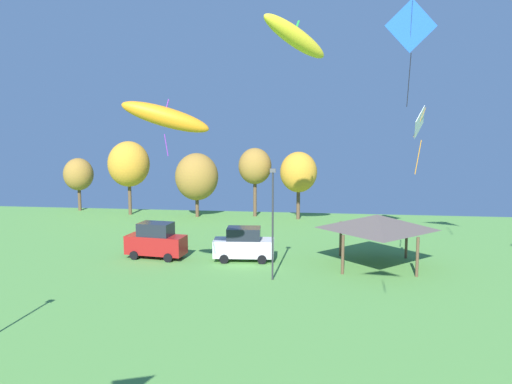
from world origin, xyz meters
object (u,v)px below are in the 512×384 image
(kite_flying_10, at_px, (419,125))
(park_pavilion, at_px, (377,222))
(kite_flying_8, at_px, (166,117))
(light_post_1, at_px, (273,218))
(kite_flying_6, at_px, (295,37))
(parked_car_leftmost, at_px, (156,241))
(treeline_tree_3, at_px, (255,166))
(parked_car_second_from_left, at_px, (244,244))
(treeline_tree_4, at_px, (299,172))
(kite_flying_5, at_px, (411,28))
(treeline_tree_2, at_px, (197,177))
(treeline_tree_0, at_px, (78,174))
(treeline_tree_1, at_px, (129,164))

(kite_flying_10, relative_size, park_pavilion, 0.70)
(kite_flying_8, height_order, light_post_1, kite_flying_8)
(kite_flying_6, bearing_deg, parked_car_leftmost, -179.13)
(parked_car_leftmost, relative_size, treeline_tree_3, 0.63)
(kite_flying_10, relative_size, light_post_1, 0.61)
(parked_car_second_from_left, bearing_deg, treeline_tree_4, 75.11)
(parked_car_leftmost, bearing_deg, kite_flying_5, 3.17)
(kite_flying_6, relative_size, treeline_tree_2, 0.76)
(treeline_tree_3, height_order, treeline_tree_4, treeline_tree_3)
(kite_flying_10, bearing_deg, kite_flying_8, -150.73)
(park_pavilion, bearing_deg, light_post_1, -148.36)
(kite_flying_10, bearing_deg, light_post_1, -169.37)
(parked_car_second_from_left, relative_size, park_pavilion, 0.72)
(treeline_tree_0, height_order, treeline_tree_3, treeline_tree_3)
(park_pavilion, xyz_separation_m, treeline_tree_3, (-10.75, 17.88, 2.13))
(parked_car_second_from_left, relative_size, treeline_tree_3, 0.62)
(kite_flying_8, relative_size, light_post_1, 0.67)
(park_pavilion, relative_size, treeline_tree_1, 0.79)
(treeline_tree_4, bearing_deg, kite_flying_10, -66.65)
(light_post_1, distance_m, treeline_tree_0, 33.18)
(kite_flying_5, relative_size, treeline_tree_2, 1.01)
(kite_flying_5, height_order, treeline_tree_1, kite_flying_5)
(kite_flying_8, relative_size, parked_car_second_from_left, 1.08)
(treeline_tree_1, bearing_deg, treeline_tree_2, -3.19)
(park_pavilion, distance_m, treeline_tree_1, 29.69)
(kite_flying_5, distance_m, kite_flying_8, 16.96)
(kite_flying_5, distance_m, treeline_tree_1, 33.32)
(parked_car_second_from_left, relative_size, treeline_tree_0, 0.76)
(treeline_tree_4, bearing_deg, parked_car_second_from_left, -100.53)
(kite_flying_6, distance_m, parked_car_second_from_left, 14.81)
(kite_flying_6, bearing_deg, treeline_tree_2, 123.26)
(light_post_1, xyz_separation_m, treeline_tree_2, (-9.86, 21.06, 0.22))
(park_pavilion, bearing_deg, parked_car_second_from_left, 178.64)
(parked_car_second_from_left, xyz_separation_m, treeline_tree_2, (-7.37, 16.65, 2.98))
(kite_flying_5, xyz_separation_m, kite_flying_8, (-13.30, -8.95, -5.52))
(kite_flying_10, xyz_separation_m, treeline_tree_4, (-8.35, 19.33, -4.97))
(kite_flying_6, bearing_deg, treeline_tree_0, 142.75)
(park_pavilion, bearing_deg, kite_flying_6, 177.52)
(park_pavilion, xyz_separation_m, treeline_tree_4, (-6.21, 16.82, 1.69))
(kite_flying_5, height_order, park_pavilion, kite_flying_5)
(kite_flying_10, relative_size, treeline_tree_2, 0.65)
(parked_car_leftmost, distance_m, treeline_tree_0, 24.16)
(kite_flying_6, height_order, kite_flying_10, kite_flying_6)
(kite_flying_6, bearing_deg, kite_flying_8, -119.50)
(parked_car_second_from_left, height_order, park_pavilion, park_pavilion)
(kite_flying_10, distance_m, treeline_tree_0, 39.53)
(treeline_tree_1, distance_m, treeline_tree_4, 17.85)
(kite_flying_6, xyz_separation_m, treeline_tree_0, (-24.72, 18.80, -11.56))
(kite_flying_6, height_order, treeline_tree_2, kite_flying_6)
(parked_car_leftmost, distance_m, treeline_tree_4, 19.57)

